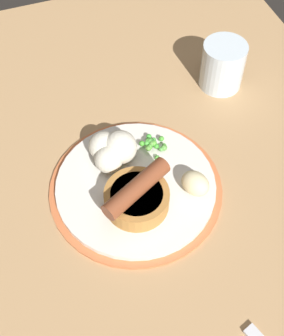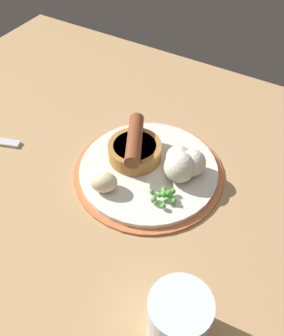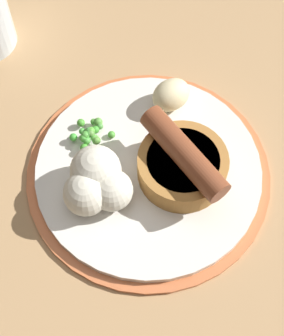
{
  "view_description": "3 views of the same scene",
  "coord_description": "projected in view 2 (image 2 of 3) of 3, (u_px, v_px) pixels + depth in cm",
  "views": [
    {
      "loc": [
        33.78,
        -13.99,
        63.12
      ],
      "look_at": [
        -4.06,
        -0.44,
        7.15
      ],
      "focal_mm": 50.0,
      "sensor_mm": 36.0,
      "label": 1
    },
    {
      "loc": [
        -25.05,
        37.37,
        52.21
      ],
      "look_at": [
        -3.06,
        -0.01,
        5.69
      ],
      "focal_mm": 40.0,
      "sensor_mm": 36.0,
      "label": 2
    },
    {
      "loc": [
        -8.7,
        -28.85,
        57.54
      ],
      "look_at": [
        -4.23,
        -2.44,
        6.41
      ],
      "focal_mm": 60.0,
      "sensor_mm": 36.0,
      "label": 3
    }
  ],
  "objects": [
    {
      "name": "dining_table",
      "position": [
        127.0,
        178.0,
        0.68
      ],
      "size": [
        110.0,
        80.0,
        3.0
      ],
      "primitive_type": "cube",
      "color": "tan",
      "rests_on": "ground"
    },
    {
      "name": "potato_chunk_0",
      "position": [
        104.0,
        182.0,
        0.61
      ],
      "size": [
        5.56,
        5.11,
        3.49
      ],
      "primitive_type": "ellipsoid",
      "rotation": [
        0.0,
        0.0,
        3.6
      ],
      "color": "beige",
      "rests_on": "dinner_plate"
    },
    {
      "name": "cauliflower_floret",
      "position": [
        183.0,
        163.0,
        0.63
      ],
      "size": [
        7.09,
        7.21,
        5.29
      ],
      "color": "beige",
      "rests_on": "dinner_plate"
    },
    {
      "name": "drinking_glass",
      "position": [
        179.0,
        319.0,
        0.45
      ],
      "size": [
        7.62,
        7.62,
        8.5
      ],
      "primitive_type": "cylinder",
      "color": "silver",
      "rests_on": "dining_table"
    },
    {
      "name": "dinner_plate",
      "position": [
        149.0,
        171.0,
        0.66
      ],
      "size": [
        26.42,
        26.42,
        1.4
      ],
      "color": "#CC6B3D",
      "rests_on": "dining_table"
    },
    {
      "name": "sausage_pudding",
      "position": [
        137.0,
        149.0,
        0.65
      ],
      "size": [
        9.45,
        11.26,
        5.65
      ],
      "rotation": [
        0.0,
        0.0,
        2.04
      ],
      "color": "#AD7538",
      "rests_on": "dinner_plate"
    },
    {
      "name": "pea_pile",
      "position": [
        164.0,
        195.0,
        0.6
      ],
      "size": [
        5.01,
        4.22,
        1.82
      ],
      "color": "#529C44",
      "rests_on": "dinner_plate"
    }
  ]
}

